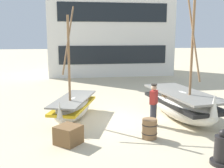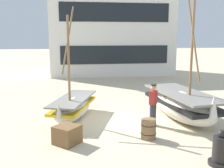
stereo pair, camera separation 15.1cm
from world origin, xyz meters
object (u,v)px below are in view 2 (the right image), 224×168
object	(u,v)px
capstan_winch	(221,151)
cargo_crate	(67,135)
fishing_boat_centre_large	(182,104)
fisherman_by_hull	(153,105)
wooden_barrel	(149,129)
harbor_building_main	(111,34)
fishing_boat_near_left	(73,107)

from	to	relation	value
capstan_winch	cargo_crate	xyz separation A→B (m)	(-4.26, 2.12, -0.10)
fishing_boat_centre_large	fisherman_by_hull	bearing A→B (deg)	-159.25
fisherman_by_hull	cargo_crate	world-z (taller)	fisherman_by_hull
wooden_barrel	cargo_crate	distance (m)	2.81
wooden_barrel	cargo_crate	bearing A→B (deg)	-178.92
fisherman_by_hull	cargo_crate	xyz separation A→B (m)	(-3.36, -1.39, -0.52)
capstan_winch	harbor_building_main	bearing A→B (deg)	91.47
harbor_building_main	fisherman_by_hull	bearing A→B (deg)	-91.56
cargo_crate	wooden_barrel	bearing A→B (deg)	1.08
wooden_barrel	fishing_boat_centre_large	bearing A→B (deg)	43.27
fisherman_by_hull	harbor_building_main	distance (m)	15.48
fishing_boat_centre_large	cargo_crate	size ratio (longest dim) A/B	7.47
capstan_winch	cargo_crate	world-z (taller)	capstan_winch
fishing_boat_near_left	fishing_boat_centre_large	xyz separation A→B (m)	(4.61, -0.85, 0.15)
fishing_boat_centre_large	harbor_building_main	distance (m)	15.00
fishing_boat_centre_large	fisherman_by_hull	size ratio (longest dim) A/B	3.29
capstan_winch	harbor_building_main	xyz separation A→B (m)	(-0.48, 18.73, 3.24)
fishing_boat_near_left	wooden_barrel	xyz separation A→B (m)	(2.60, -2.74, -0.17)
fishing_boat_centre_large	cargo_crate	world-z (taller)	fishing_boat_centre_large
fishing_boat_centre_large	capstan_winch	xyz separation A→B (m)	(-0.56, -4.06, -0.26)
fishing_boat_centre_large	wooden_barrel	bearing A→B (deg)	-136.73
fishing_boat_centre_large	wooden_barrel	size ratio (longest dim) A/B	7.93
fishing_boat_centre_large	capstan_winch	size ratio (longest dim) A/B	5.43
fishing_boat_centre_large	wooden_barrel	xyz separation A→B (m)	(-2.00, -1.89, -0.32)
harbor_building_main	fishing_boat_centre_large	bearing A→B (deg)	-85.95
wooden_barrel	harbor_building_main	size ratio (longest dim) A/B	0.06
harbor_building_main	cargo_crate	bearing A→B (deg)	-102.81
fisherman_by_hull	harbor_building_main	bearing A→B (deg)	88.44
fisherman_by_hull	harbor_building_main	xyz separation A→B (m)	(0.41, 15.22, 2.82)
fishing_boat_centre_large	wooden_barrel	world-z (taller)	fishing_boat_centre_large
fishing_boat_near_left	harbor_building_main	world-z (taller)	harbor_building_main
fisherman_by_hull	cargo_crate	size ratio (longest dim) A/B	2.27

